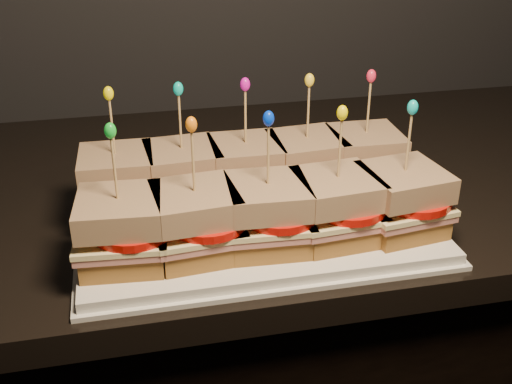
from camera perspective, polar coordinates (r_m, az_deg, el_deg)
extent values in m
cube|color=white|center=(0.79, 0.00, -2.99)|extent=(0.42, 0.26, 0.02)
cube|color=white|center=(0.79, 0.00, -3.37)|extent=(0.43, 0.27, 0.01)
cube|color=brown|center=(0.82, -11.99, -0.81)|extent=(0.09, 0.09, 0.02)
cube|color=#C06C60|center=(0.81, -12.09, 0.19)|extent=(0.10, 0.09, 0.01)
cube|color=#FFEEA2|center=(0.81, -12.14, 0.64)|extent=(0.10, 0.10, 0.01)
cylinder|color=red|center=(0.80, -11.32, 1.02)|extent=(0.09, 0.09, 0.01)
cube|color=#642C10|center=(0.79, -12.32, 2.38)|extent=(0.09, 0.09, 0.03)
cylinder|color=tan|center=(0.78, -12.64, 5.40)|extent=(0.00, 0.00, 0.09)
ellipsoid|color=#F8E302|center=(0.76, -12.98, 8.54)|extent=(0.01, 0.01, 0.02)
cube|color=brown|center=(0.82, -6.40, -0.26)|extent=(0.09, 0.09, 0.02)
cube|color=#C06C60|center=(0.81, -6.45, 0.74)|extent=(0.10, 0.10, 0.01)
cube|color=#FFEEA2|center=(0.81, -6.48, 1.19)|extent=(0.10, 0.10, 0.01)
cylinder|color=red|center=(0.80, -5.60, 1.57)|extent=(0.09, 0.09, 0.01)
cube|color=#642C10|center=(0.80, -6.58, 2.93)|extent=(0.09, 0.09, 0.03)
cylinder|color=tan|center=(0.78, -6.75, 5.95)|extent=(0.00, 0.00, 0.09)
ellipsoid|color=#07B7A4|center=(0.77, -6.93, 9.10)|extent=(0.01, 0.01, 0.02)
cube|color=brown|center=(0.83, -0.90, 0.28)|extent=(0.09, 0.09, 0.02)
cube|color=#C06C60|center=(0.82, -0.90, 1.28)|extent=(0.10, 0.09, 0.01)
cube|color=#FFEEA2|center=(0.82, -0.91, 1.72)|extent=(0.10, 0.09, 0.01)
cylinder|color=red|center=(0.81, 0.00, 2.10)|extent=(0.09, 0.09, 0.01)
cube|color=#642C10|center=(0.81, -0.92, 3.45)|extent=(0.09, 0.09, 0.03)
cylinder|color=tan|center=(0.79, -0.94, 6.44)|extent=(0.00, 0.00, 0.09)
ellipsoid|color=#D20FA6|center=(0.78, -0.97, 9.55)|extent=(0.01, 0.01, 0.02)
cube|color=brown|center=(0.85, 4.42, 0.80)|extent=(0.09, 0.09, 0.02)
cube|color=#C06C60|center=(0.84, 4.46, 1.78)|extent=(0.10, 0.10, 0.01)
cube|color=#FFEEA2|center=(0.84, 4.48, 2.22)|extent=(0.10, 0.10, 0.01)
cylinder|color=red|center=(0.83, 5.40, 2.59)|extent=(0.09, 0.09, 0.01)
cube|color=#642C10|center=(0.83, 4.54, 3.91)|extent=(0.09, 0.09, 0.03)
cylinder|color=tan|center=(0.81, 4.66, 6.84)|extent=(0.00, 0.00, 0.09)
ellipsoid|color=yellow|center=(0.80, 4.78, 9.89)|extent=(0.01, 0.01, 0.02)
cube|color=brown|center=(0.87, 9.48, 1.29)|extent=(0.09, 0.09, 0.02)
cube|color=#C06C60|center=(0.87, 9.55, 2.25)|extent=(0.10, 0.09, 0.01)
cube|color=#FFEEA2|center=(0.86, 9.59, 2.67)|extent=(0.10, 0.10, 0.01)
cylinder|color=red|center=(0.86, 10.52, 3.03)|extent=(0.09, 0.09, 0.01)
cube|color=#642C10|center=(0.85, 9.73, 4.32)|extent=(0.09, 0.09, 0.03)
cylinder|color=tan|center=(0.84, 9.96, 7.17)|extent=(0.00, 0.00, 0.09)
ellipsoid|color=#EE2441|center=(0.82, 10.21, 10.12)|extent=(0.01, 0.01, 0.02)
cube|color=brown|center=(0.71, -11.70, -5.20)|extent=(0.09, 0.09, 0.02)
cube|color=#C06C60|center=(0.70, -11.81, -4.09)|extent=(0.10, 0.10, 0.01)
cube|color=#FFEEA2|center=(0.70, -11.87, -3.60)|extent=(0.10, 0.10, 0.01)
cylinder|color=red|center=(0.69, -10.92, -3.22)|extent=(0.09, 0.09, 0.01)
cube|color=#642C10|center=(0.69, -12.08, -1.66)|extent=(0.09, 0.09, 0.03)
cylinder|color=tan|center=(0.67, -12.44, 1.74)|extent=(0.00, 0.00, 0.09)
ellipsoid|color=green|center=(0.65, -12.83, 5.34)|extent=(0.01, 0.01, 0.02)
cube|color=brown|center=(0.71, -5.26, -4.55)|extent=(0.09, 0.09, 0.02)
cube|color=#C06C60|center=(0.71, -5.32, -3.44)|extent=(0.10, 0.10, 0.01)
cube|color=#FFEEA2|center=(0.70, -5.34, -2.95)|extent=(0.10, 0.10, 0.01)
cylinder|color=red|center=(0.69, -4.32, -2.55)|extent=(0.09, 0.09, 0.01)
cube|color=#642C10|center=(0.69, -5.43, -1.01)|extent=(0.10, 0.10, 0.03)
cylinder|color=tan|center=(0.67, -5.60, 2.40)|extent=(0.00, 0.00, 0.09)
ellipsoid|color=orange|center=(0.65, -5.77, 6.00)|extent=(0.01, 0.01, 0.02)
cube|color=brown|center=(0.73, 1.03, -3.86)|extent=(0.09, 0.09, 0.02)
cube|color=#C06C60|center=(0.72, 1.04, -2.76)|extent=(0.10, 0.10, 0.01)
cube|color=#FFEEA2|center=(0.71, 1.04, -2.27)|extent=(0.10, 0.10, 0.01)
cylinder|color=red|center=(0.71, 2.10, -1.87)|extent=(0.09, 0.09, 0.01)
cube|color=#642C10|center=(0.70, 1.06, -0.35)|extent=(0.09, 0.09, 0.03)
cylinder|color=tan|center=(0.68, 1.09, 3.01)|extent=(0.00, 0.00, 0.09)
ellipsoid|color=#0430D7|center=(0.67, 1.12, 6.55)|extent=(0.01, 0.01, 0.02)
cube|color=brown|center=(0.75, 7.03, -3.15)|extent=(0.09, 0.09, 0.02)
cube|color=#C06C60|center=(0.74, 7.10, -2.08)|extent=(0.10, 0.10, 0.01)
cube|color=#FFEEA2|center=(0.74, 7.13, -1.60)|extent=(0.10, 0.10, 0.01)
cylinder|color=red|center=(0.73, 8.20, -1.20)|extent=(0.09, 0.09, 0.01)
cube|color=#642C10|center=(0.72, 7.25, 0.28)|extent=(0.09, 0.09, 0.03)
cylinder|color=tan|center=(0.70, 7.46, 3.55)|extent=(0.00, 0.00, 0.09)
ellipsoid|color=#FDE202|center=(0.69, 7.68, 7.00)|extent=(0.01, 0.01, 0.02)
cube|color=brown|center=(0.77, 12.65, -2.46)|extent=(0.10, 0.10, 0.02)
cube|color=#C06C60|center=(0.77, 12.77, -1.42)|extent=(0.11, 0.10, 0.01)
cube|color=#FFEEA2|center=(0.76, 12.82, -0.96)|extent=(0.11, 0.10, 0.01)
cylinder|color=red|center=(0.76, 13.88, -0.57)|extent=(0.09, 0.09, 0.01)
cube|color=#642C10|center=(0.75, 13.02, 0.86)|extent=(0.10, 0.10, 0.03)
cylinder|color=tan|center=(0.73, 13.38, 4.02)|extent=(0.00, 0.00, 0.09)
ellipsoid|color=#0EB3AE|center=(0.72, 13.76, 7.32)|extent=(0.01, 0.01, 0.02)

